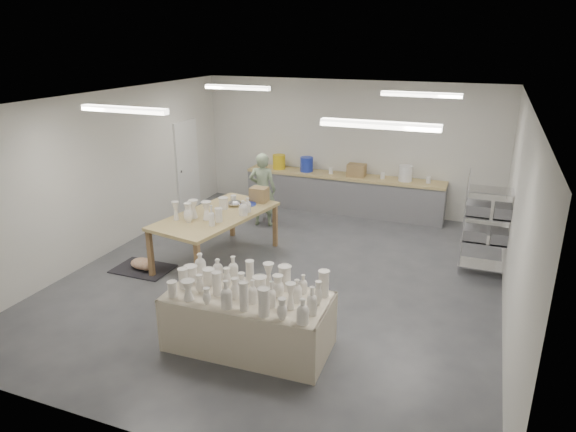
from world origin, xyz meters
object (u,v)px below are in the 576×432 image
at_px(potter, 263,190).
at_px(red_stool, 268,208).
at_px(drying_table, 249,318).
at_px(work_table, 219,214).

distance_m(potter, red_stool, 0.57).
bearing_deg(potter, red_stool, -101.85).
height_order(drying_table, red_stool, drying_table).
distance_m(work_table, potter, 1.98).
relative_size(potter, red_stool, 3.73).
bearing_deg(work_table, potter, 101.21).
distance_m(work_table, red_stool, 2.33).
height_order(potter, red_stool, potter).
distance_m(drying_table, work_table, 2.95).
xyz_separation_m(drying_table, work_table, (-1.71, 2.36, 0.47)).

